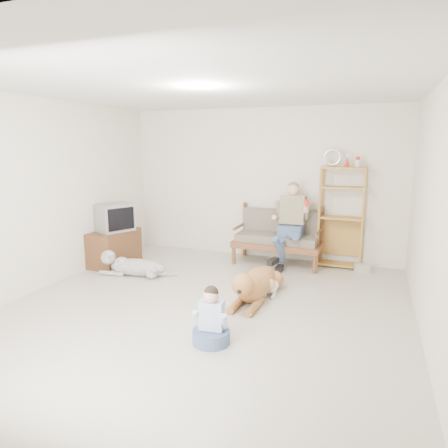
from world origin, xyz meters
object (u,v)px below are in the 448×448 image
at_px(etagere, 341,216).
at_px(golden_retriever, 255,284).
at_px(tv_stand, 114,248).
at_px(loveseat, 278,236).

distance_m(etagere, golden_retriever, 2.22).
height_order(tv_stand, golden_retriever, tv_stand).
xyz_separation_m(loveseat, golden_retriever, (0.09, -1.77, -0.28)).
xyz_separation_m(loveseat, etagere, (1.03, 0.13, 0.39)).
relative_size(loveseat, etagere, 0.76).
relative_size(loveseat, golden_retriever, 0.92).
bearing_deg(tv_stand, loveseat, 26.97).
distance_m(loveseat, etagere, 1.11).
bearing_deg(tv_stand, golden_retriever, -9.40).
relative_size(loveseat, tv_stand, 1.62).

